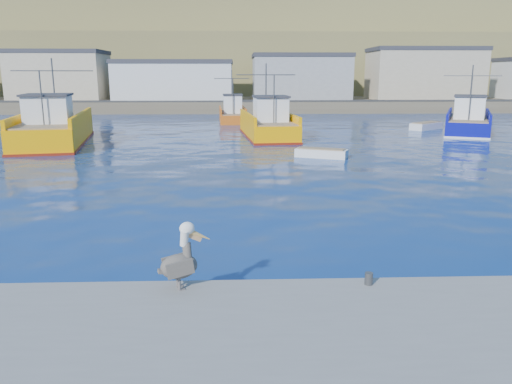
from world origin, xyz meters
TOP-DOWN VIEW (x-y plane):
  - ground at (0.00, 0.00)m, footprint 260.00×260.00m
  - dock_bollards at (0.60, -3.40)m, footprint 36.20×0.20m
  - far_shore at (0.00, 109.20)m, footprint 200.00×81.00m
  - trawler_yellow_a at (-14.95, 26.34)m, footprint 7.01×14.51m
  - trawler_yellow_b at (2.60, 30.10)m, footprint 5.38×11.68m
  - trawler_blue at (21.87, 32.51)m, footprint 7.91×11.34m
  - boat_orange at (-0.72, 44.76)m, footprint 4.14×8.03m
  - skiff_mid at (5.52, 18.67)m, footprint 3.65×2.46m
  - skiff_far at (19.21, 35.99)m, footprint 4.11×3.75m
  - pelican at (-1.51, -3.43)m, footprint 1.29×0.80m

SIDE VIEW (x-z plane):
  - ground at x=0.00m, z-range 0.00..0.00m
  - skiff_mid at x=5.52m, z-range -0.14..0.62m
  - skiff_far at x=19.21m, z-range -0.16..0.74m
  - dock_bollards at x=0.60m, z-range 0.50..0.80m
  - trawler_blue at x=21.87m, z-range -2.21..4.23m
  - boat_orange at x=-0.72m, z-range -2.00..4.02m
  - trawler_yellow_b at x=2.60m, z-range -2.22..4.31m
  - trawler_yellow_a at x=-14.95m, z-range -2.24..4.61m
  - pelican at x=-1.51m, z-range 0.38..2.00m
  - far_shore at x=0.00m, z-range -3.02..20.98m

